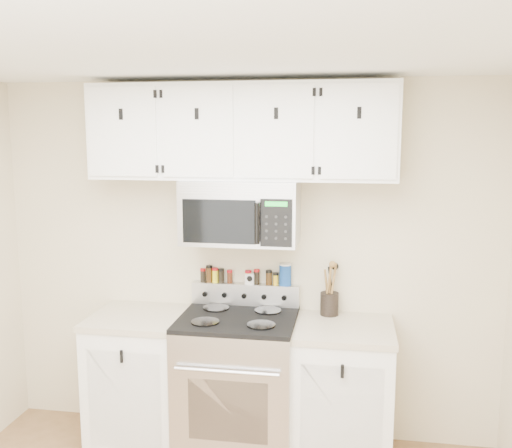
{
  "coord_description": "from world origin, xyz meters",
  "views": [
    {
      "loc": [
        0.71,
        -2.1,
        2.14
      ],
      "look_at": [
        0.12,
        1.45,
        1.57
      ],
      "focal_mm": 40.0,
      "sensor_mm": 36.0,
      "label": 1
    }
  ],
  "objects_px": {
    "microwave": "(241,212)",
    "utensil_crock": "(329,302)",
    "range": "(238,383)",
    "salt_canister": "(285,274)"
  },
  "relations": [
    {
      "from": "utensil_crock",
      "to": "microwave",
      "type": "bearing_deg",
      "value": -169.84
    },
    {
      "from": "utensil_crock",
      "to": "salt_canister",
      "type": "bearing_deg",
      "value": 170.79
    },
    {
      "from": "microwave",
      "to": "salt_canister",
      "type": "distance_m",
      "value": 0.55
    },
    {
      "from": "range",
      "to": "salt_canister",
      "type": "bearing_deg",
      "value": 45.22
    },
    {
      "from": "microwave",
      "to": "utensil_crock",
      "type": "bearing_deg",
      "value": 10.16
    },
    {
      "from": "utensil_crock",
      "to": "range",
      "type": "bearing_deg",
      "value": -158.48
    },
    {
      "from": "range",
      "to": "microwave",
      "type": "bearing_deg",
      "value": 89.77
    },
    {
      "from": "microwave",
      "to": "salt_canister",
      "type": "height_order",
      "value": "microwave"
    },
    {
      "from": "utensil_crock",
      "to": "salt_canister",
      "type": "height_order",
      "value": "utensil_crock"
    },
    {
      "from": "microwave",
      "to": "utensil_crock",
      "type": "xyz_separation_m",
      "value": [
        0.59,
        0.11,
        -0.62
      ]
    }
  ]
}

